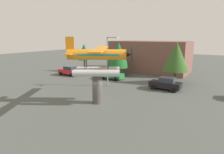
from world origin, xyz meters
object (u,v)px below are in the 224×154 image
(car_mid_green, at_px, (112,74))
(tree_center_back, at_px, (176,57))
(floatplane_monument, at_px, (98,59))
(streetlight_primary, at_px, (109,58))
(storefront_building, at_px, (150,56))
(car_near_red, at_px, (69,71))
(tree_west, at_px, (84,52))
(display_pedestal, at_px, (97,89))
(tree_east, at_px, (118,55))
(car_far_black, at_px, (166,84))

(car_mid_green, distance_m, tree_center_back, 10.82)
(tree_center_back, bearing_deg, floatplane_monument, -109.14)
(tree_center_back, bearing_deg, streetlight_primary, -138.66)
(storefront_building, bearing_deg, car_near_red, -131.87)
(streetlight_primary, xyz_separation_m, tree_center_back, (7.78, 6.85, -0.01))
(storefront_building, height_order, tree_center_back, tree_center_back)
(streetlight_primary, relative_size, tree_west, 1.26)
(car_mid_green, height_order, streetlight_primary, streetlight_primary)
(display_pedestal, xyz_separation_m, streetlight_primary, (-2.96, 6.79, 2.62))
(car_mid_green, xyz_separation_m, tree_east, (-1.01, 3.94, 2.97))
(floatplane_monument, xyz_separation_m, car_mid_green, (-5.23, 10.92, -3.99))
(floatplane_monument, bearing_deg, tree_west, 104.01)
(tree_west, bearing_deg, tree_center_back, -2.73)
(car_mid_green, bearing_deg, tree_center_back, -165.08)
(floatplane_monument, relative_size, tree_center_back, 1.48)
(floatplane_monument, distance_m, storefront_building, 22.19)
(car_mid_green, distance_m, tree_west, 10.20)
(tree_east, bearing_deg, floatplane_monument, -67.21)
(floatplane_monument, relative_size, car_mid_green, 2.27)
(storefront_building, relative_size, tree_west, 2.75)
(floatplane_monument, relative_size, tree_east, 1.53)
(tree_east, bearing_deg, tree_center_back, -6.72)
(car_near_red, xyz_separation_m, car_far_black, (18.48, -0.32, 0.00))
(streetlight_primary, bearing_deg, car_near_red, 165.01)
(display_pedestal, relative_size, tree_east, 0.52)
(car_mid_green, bearing_deg, streetlight_primary, 117.23)
(tree_east, height_order, tree_center_back, tree_center_back)
(display_pedestal, height_order, streetlight_primary, streetlight_primary)
(tree_west, bearing_deg, car_far_black, -15.35)
(display_pedestal, xyz_separation_m, car_far_black, (4.70, 9.36, -0.72))
(display_pedestal, bearing_deg, tree_east, 112.33)
(floatplane_monument, height_order, tree_west, floatplane_monument)
(display_pedestal, relative_size, streetlight_primary, 0.45)
(display_pedestal, distance_m, tree_east, 16.29)
(tree_west, relative_size, tree_center_back, 0.89)
(car_near_red, xyz_separation_m, tree_center_back, (18.60, 3.95, 3.33))
(floatplane_monument, xyz_separation_m, car_near_red, (-13.89, 9.62, -3.99))
(car_far_black, xyz_separation_m, tree_west, (-18.84, 5.17, 3.18))
(car_near_red, distance_m, car_far_black, 18.49)
(tree_west, bearing_deg, storefront_building, 33.22)
(car_mid_green, height_order, tree_center_back, tree_center_back)
(floatplane_monument, bearing_deg, streetlight_primary, 84.04)
(display_pedestal, xyz_separation_m, tree_east, (-6.13, 14.92, 2.25))
(storefront_building, relative_size, tree_center_back, 2.45)
(tree_east, bearing_deg, car_mid_green, -75.64)
(display_pedestal, bearing_deg, tree_west, 134.20)
(car_far_black, xyz_separation_m, streetlight_primary, (-7.67, -2.58, 3.34))
(car_far_black, distance_m, streetlight_primary, 8.75)
(car_mid_green, bearing_deg, tree_east, -75.64)
(car_far_black, relative_size, tree_east, 0.68)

